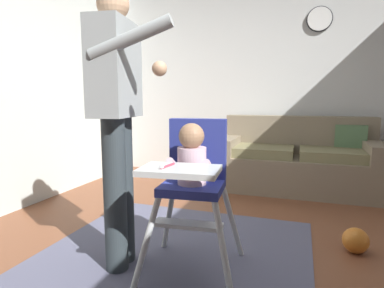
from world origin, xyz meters
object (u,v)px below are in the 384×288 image
adult_standing (117,115)px  wall_clock (320,19)px  toy_ball (356,240)px  high_chair (193,169)px  couch (297,161)px

adult_standing → wall_clock: size_ratio=5.51×
toy_ball → wall_clock: size_ratio=0.57×
high_chair → toy_ball: high_chair is taller
couch → toy_ball: 1.67m
toy_ball → wall_clock: bearing=96.4°
adult_standing → wall_clock: 3.19m
toy_ball → wall_clock: wall_clock is taller
couch → toy_ball: bearing=14.8°
toy_ball → adult_standing: bearing=-155.4°
high_chair → adult_standing: adult_standing is taller
adult_standing → toy_ball: 1.83m
couch → adult_standing: 2.57m
couch → adult_standing: (-1.03, -2.26, 0.64)m
adult_standing → wall_clock: bearing=57.3°
high_chair → couch: bearing=159.6°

